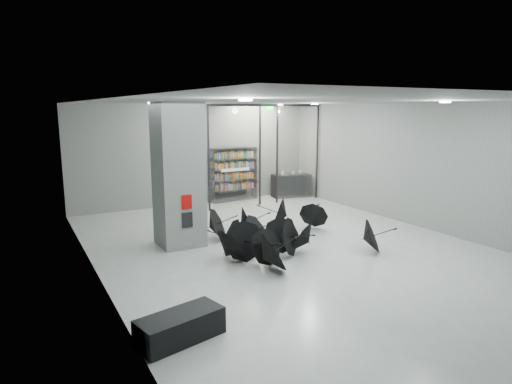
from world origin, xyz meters
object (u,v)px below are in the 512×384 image
column (178,175)px  shop_counter (291,185)px  bookshelf (234,174)px  bench (180,327)px  umbrella_cluster (269,239)px

column → shop_counter: bearing=32.9°
column → bookshelf: bearing=49.6°
bench → umbrella_cluster: bearing=29.5°
bench → umbrella_cluster: (3.74, 3.42, 0.08)m
shop_counter → column: bearing=-135.4°
bench → column: bearing=57.6°
column → shop_counter: 8.00m
bookshelf → shop_counter: 2.67m
shop_counter → umbrella_cluster: bearing=-116.3°
umbrella_cluster → shop_counter: bearing=51.9°
umbrella_cluster → bookshelf: bearing=71.8°
bench → shop_counter: 12.59m
bookshelf → shop_counter: (2.56, -0.48, -0.62)m
bookshelf → shop_counter: size_ratio=1.35×
bench → bookshelf: bookshelf is taller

